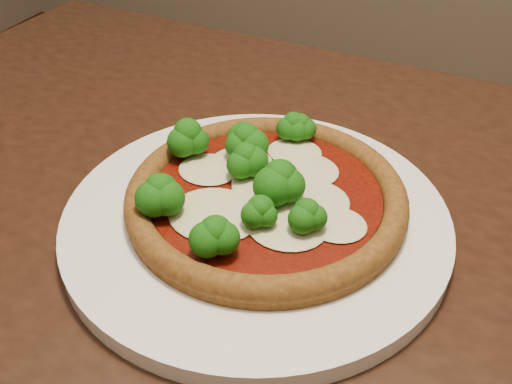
% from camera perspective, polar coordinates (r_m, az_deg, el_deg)
% --- Properties ---
extents(dining_table, '(1.33, 0.95, 0.75)m').
position_cam_1_polar(dining_table, '(0.57, 4.83, -13.34)').
color(dining_table, black).
rests_on(dining_table, floor).
extents(plate, '(0.36, 0.36, 0.02)m').
position_cam_1_polar(plate, '(0.53, 0.00, -2.64)').
color(plate, white).
rests_on(plate, dining_table).
extents(pizza, '(0.26, 0.26, 0.06)m').
position_cam_1_polar(pizza, '(0.53, 0.53, 0.20)').
color(pizza, brown).
rests_on(pizza, plate).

